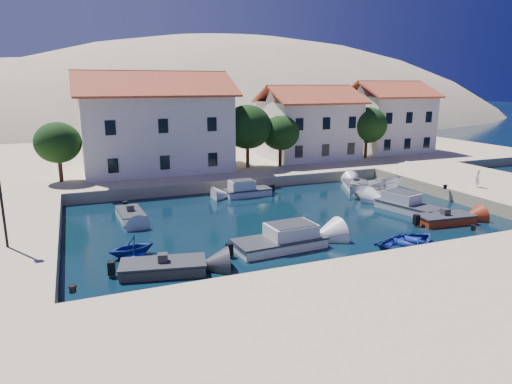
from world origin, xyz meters
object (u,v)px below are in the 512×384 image
Objects in this scene: rowboat_south at (409,247)px; pedestrian at (477,178)px; building_left at (155,121)px; building_mid at (309,122)px; building_right at (388,116)px; cabin_cruiser_south at (280,241)px; cabin_cruiser_east at (408,205)px; boat_east at (375,197)px.

rowboat_south is 15.17m from pedestrian.
building_left is 18.04m from building_mid.
pedestrian is at bearing -107.31° from building_right.
building_mid is 1.87× the size of cabin_cruiser_south.
pedestrian is at bearing -38.12° from building_left.
pedestrian is at bearing -96.83° from cabin_cruiser_east.
building_mid is at bearing -95.05° from pedestrian.
cabin_cruiser_east reaches higher than boat_east.
building_left is 30.29m from pedestrian.
pedestrian is (-6.40, -20.52, -3.70)m from building_right.
building_right is 37.19m from cabin_cruiser_south.
building_left is at bearing -59.18° from pedestrian.
cabin_cruiser_south is 13.03m from cabin_cruiser_east.
building_left reaches higher than cabin_cruiser_east.
pedestrian reaches higher than rowboat_south.
building_left is at bearing 6.86° from rowboat_south.
building_mid is 21.26m from cabin_cruiser_east.
building_right is 1.77× the size of cabin_cruiser_east.
building_mid is (18.00, 1.00, -0.71)m from building_left.
building_right is (12.00, 1.00, 0.25)m from building_mid.
building_mid is at bearing -175.24° from building_right.
rowboat_south is 2.78× the size of pedestrian.
boat_east is (5.56, 10.97, 0.00)m from rowboat_south.
building_left is at bearing 24.10° from cabin_cruiser_east.
rowboat_south is at bearing -67.99° from building_left.
boat_east is (16.02, -14.92, -5.94)m from building_left.
building_right is at bearing 3.81° from building_left.
building_right is 22.62m from boat_east.
boat_east is (12.90, 8.30, -0.48)m from cabin_cruiser_south.
cabin_cruiser_east is (12.51, 3.62, -0.00)m from cabin_cruiser_south.
building_left is 30.07m from building_right.
building_left is 2.96× the size of boat_east.
building_left reaches higher than boat_east.
rowboat_south is at bearing -23.58° from cabin_cruiser_south.
pedestrian is (23.60, -18.52, -4.16)m from building_left.
building_right reaches higher than cabin_cruiser_south.
building_left reaches higher than cabin_cruiser_south.
cabin_cruiser_south is 1.05× the size of cabin_cruiser_east.
cabin_cruiser_south is (-14.88, -24.21, -4.75)m from building_mid.
building_left is 2.62× the size of cabin_cruiser_south.
building_left is at bearing 50.78° from boat_east.
building_right is at bearing -50.16° from rowboat_south.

